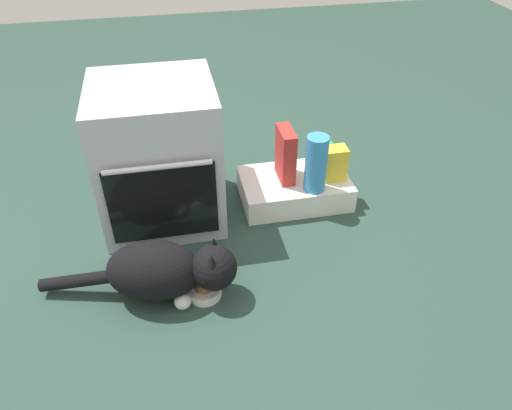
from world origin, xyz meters
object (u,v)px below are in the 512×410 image
Objects in this scene: cereal_box at (286,155)px; soda_can at (326,153)px; snack_bag at (334,163)px; pantry_cabinet at (294,189)px; oven at (158,155)px; food_bowl at (204,290)px; cat at (166,270)px; water_bottle at (316,164)px.

cereal_box is 0.29m from soda_can.
pantry_cabinet is at bearing 169.63° from snack_bag.
soda_can is (0.01, 0.16, -0.03)m from snack_bag.
oven reaches higher than food_bowl.
food_bowl is 0.96m from snack_bag.
food_bowl is 0.18× the size of cat.
oven is 2.33× the size of water_bottle.
oven is at bearing -173.57° from soda_can.
snack_bag is at bearing 36.65° from food_bowl.
soda_can reaches higher than food_bowl.
water_bottle reaches higher than food_bowl.
oven is 0.71m from food_bowl.
cat is 1.05m from snack_bag.
oven is at bearing 101.95° from food_bowl.
pantry_cabinet is 0.25m from water_bottle.
cereal_box is at bearing 50.60° from food_bowl.
snack_bag is (0.88, -0.06, -0.12)m from oven.
pantry_cabinet is at bearing -1.69° from oven.
cat is 6.96× the size of soda_can.
oven reaches higher than cereal_box.
oven reaches higher than water_bottle.
oven is 0.91m from soda_can.
pantry_cabinet is 0.21m from cereal_box.
snack_bag is 1.50× the size of soda_can.
food_bowl is 0.83m from cereal_box.
cereal_box reaches higher than cat.
oven reaches higher than pantry_cabinet.
food_bowl is 0.83m from water_bottle.
oven is 0.64m from cereal_box.
food_bowl is 0.82× the size of snack_bag.
oven is at bearing 176.36° from snack_bag.
soda_can is (0.89, 0.10, -0.15)m from oven.
cat is (-0.15, 0.03, 0.12)m from food_bowl.
snack_bag reaches higher than cat.
water_bottle is (0.76, -0.13, -0.06)m from oven.
soda_can is at bearing 59.44° from water_bottle.
soda_can is 0.40× the size of water_bottle.
cat is 2.78× the size of water_bottle.
cat reaches higher than food_bowl.
snack_bag is at bearing -12.43° from cereal_box.
snack_bag is 0.64× the size of cereal_box.
oven is 0.89m from snack_bag.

